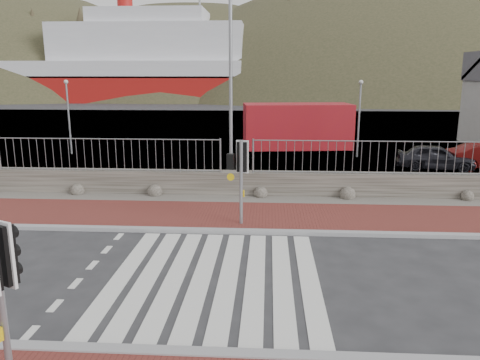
# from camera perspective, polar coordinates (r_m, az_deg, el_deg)

# --- Properties ---
(ground) EXTENTS (220.00, 220.00, 0.00)m
(ground) POSITION_cam_1_polar(r_m,az_deg,el_deg) (10.72, -3.05, -11.78)
(ground) COLOR #28282B
(ground) RESTS_ON ground
(sidewalk_far) EXTENTS (40.00, 3.00, 0.08)m
(sidewalk_far) POSITION_cam_1_polar(r_m,az_deg,el_deg) (14.89, -1.09, -4.41)
(sidewalk_far) COLOR maroon
(sidewalk_far) RESTS_ON ground
(kerb_near) EXTENTS (40.00, 0.25, 0.12)m
(kerb_near) POSITION_cam_1_polar(r_m,az_deg,el_deg) (8.09, -5.62, -20.32)
(kerb_near) COLOR gray
(kerb_near) RESTS_ON ground
(kerb_far) EXTENTS (40.00, 0.25, 0.12)m
(kerb_far) POSITION_cam_1_polar(r_m,az_deg,el_deg) (13.47, -1.60, -6.27)
(kerb_far) COLOR gray
(kerb_far) RESTS_ON ground
(zebra_crossing) EXTENTS (4.62, 5.60, 0.01)m
(zebra_crossing) POSITION_cam_1_polar(r_m,az_deg,el_deg) (10.71, -3.05, -11.75)
(zebra_crossing) COLOR silver
(zebra_crossing) RESTS_ON ground
(gravel_strip) EXTENTS (40.00, 1.50, 0.06)m
(gravel_strip) POSITION_cam_1_polar(r_m,az_deg,el_deg) (16.81, -0.55, -2.42)
(gravel_strip) COLOR #59544C
(gravel_strip) RESTS_ON ground
(stone_wall) EXTENTS (40.00, 0.60, 0.90)m
(stone_wall) POSITION_cam_1_polar(r_m,az_deg,el_deg) (17.48, -0.37, -0.40)
(stone_wall) COLOR #433F37
(stone_wall) RESTS_ON ground
(railing) EXTENTS (18.07, 0.07, 1.22)m
(railing) POSITION_cam_1_polar(r_m,az_deg,el_deg) (17.07, -0.41, 3.96)
(railing) COLOR gray
(railing) RESTS_ON stone_wall
(quay) EXTENTS (120.00, 40.00, 0.50)m
(quay) POSITION_cam_1_polar(r_m,az_deg,el_deg) (37.85, 1.75, 6.11)
(quay) COLOR #4C4C4F
(quay) RESTS_ON ground
(water) EXTENTS (220.00, 50.00, 0.05)m
(water) POSITION_cam_1_polar(r_m,az_deg,el_deg) (72.72, 2.63, 9.37)
(water) COLOR #3F4C54
(water) RESTS_ON ground
(ferry) EXTENTS (50.00, 16.00, 20.00)m
(ferry) POSITION_cam_1_polar(r_m,az_deg,el_deg) (81.75, -15.29, 13.09)
(ferry) COLOR maroon
(ferry) RESTS_ON ground
(hills_backdrop) EXTENTS (254.00, 90.00, 100.00)m
(hills_backdrop) POSITION_cam_1_polar(r_m,az_deg,el_deg) (101.53, 6.54, -2.91)
(hills_backdrop) COLOR #30321E
(hills_backdrop) RESTS_ON ground
(traffic_signal_far) EXTENTS (0.64, 0.30, 2.59)m
(traffic_signal_far) POSITION_cam_1_polar(r_m,az_deg,el_deg) (13.63, 0.00, 1.92)
(traffic_signal_far) COLOR gray
(traffic_signal_far) RESTS_ON ground
(streetlight) EXTENTS (1.61, 0.29, 7.60)m
(streetlight) POSITION_cam_1_polar(r_m,az_deg,el_deg) (17.81, -0.72, 12.28)
(streetlight) COLOR gray
(streetlight) RESTS_ON ground
(shipping_container) EXTENTS (6.67, 3.42, 2.67)m
(shipping_container) POSITION_cam_1_polar(r_m,az_deg,el_deg) (28.85, 6.96, 6.56)
(shipping_container) COLOR #A01711
(shipping_container) RESTS_ON ground
(car_a) EXTENTS (3.71, 2.04, 1.20)m
(car_a) POSITION_cam_1_polar(r_m,az_deg,el_deg) (23.95, 22.74, 2.59)
(car_a) COLOR black
(car_a) RESTS_ON ground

